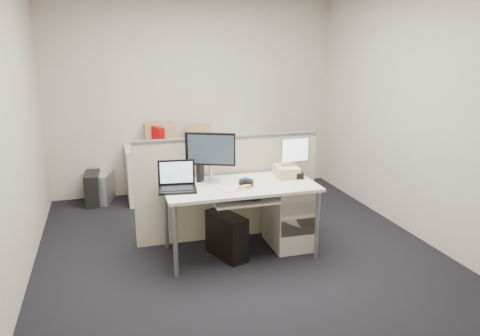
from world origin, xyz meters
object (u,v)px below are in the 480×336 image
object	(u,v)px
desk	(240,191)
monitor_main	(210,157)
desk_phone	(293,175)
laptop	(177,177)

from	to	relation	value
desk	monitor_main	bearing A→B (deg)	144.25
monitor_main	desk	bearing A→B (deg)	-11.77
desk_phone	laptop	bearing A→B (deg)	-162.91
desk	monitor_main	distance (m)	0.44
desk	laptop	bearing A→B (deg)	-178.15
desk	desk_phone	xyz separation A→B (m)	(0.60, 0.08, 0.10)
monitor_main	laptop	size ratio (longest dim) A/B	1.41
desk	desk_phone	world-z (taller)	desk_phone
monitor_main	laptop	world-z (taller)	monitor_main
monitor_main	laptop	xyz separation A→B (m)	(-0.37, -0.20, -0.12)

